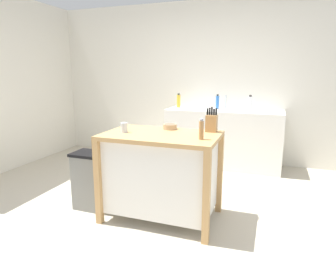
% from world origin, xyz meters
% --- Properties ---
extents(ground_plane, '(6.45, 6.45, 0.00)m').
position_xyz_m(ground_plane, '(0.00, 0.00, 0.00)').
color(ground_plane, '#BCB29E').
rests_on(ground_plane, ground).
extents(wall_back, '(5.45, 0.10, 2.60)m').
position_xyz_m(wall_back, '(0.00, 2.28, 1.30)').
color(wall_back, silver).
rests_on(wall_back, ground).
extents(wall_left, '(0.10, 2.88, 2.60)m').
position_xyz_m(wall_left, '(-2.72, 0.84, 1.30)').
color(wall_left, silver).
rests_on(wall_left, ground).
extents(kitchen_island, '(1.13, 0.71, 0.88)m').
position_xyz_m(kitchen_island, '(0.04, 0.01, 0.50)').
color(kitchen_island, tan).
rests_on(kitchen_island, ground).
extents(knife_block, '(0.11, 0.09, 0.25)m').
position_xyz_m(knife_block, '(0.49, 0.26, 0.98)').
color(knife_block, '#AD7F4C').
rests_on(knife_block, kitchen_island).
extents(bowl_ceramic_wide, '(0.15, 0.15, 0.05)m').
position_xyz_m(bowl_ceramic_wide, '(0.05, 0.25, 0.91)').
color(bowl_ceramic_wide, tan).
rests_on(bowl_ceramic_wide, kitchen_island).
extents(drinking_cup, '(0.07, 0.07, 0.10)m').
position_xyz_m(drinking_cup, '(-0.33, -0.06, 0.93)').
color(drinking_cup, silver).
rests_on(drinking_cup, kitchen_island).
extents(pepper_grinder, '(0.04, 0.04, 0.19)m').
position_xyz_m(pepper_grinder, '(0.47, -0.11, 0.98)').
color(pepper_grinder, '#AD7F4C').
rests_on(pepper_grinder, kitchen_island).
extents(trash_bin, '(0.36, 0.28, 0.63)m').
position_xyz_m(trash_bin, '(-0.76, -0.05, 0.32)').
color(trash_bin, slate).
rests_on(trash_bin, ground).
extents(sink_counter, '(1.77, 0.60, 0.90)m').
position_xyz_m(sink_counter, '(0.35, 1.93, 0.45)').
color(sink_counter, white).
rests_on(sink_counter, ground).
extents(sink_faucet, '(0.02, 0.02, 0.22)m').
position_xyz_m(sink_faucet, '(0.35, 2.07, 1.01)').
color(sink_faucet, '#B7BCC1').
rests_on(sink_faucet, sink_counter).
extents(bottle_spray_cleaner, '(0.06, 0.06, 0.23)m').
position_xyz_m(bottle_spray_cleaner, '(-0.41, 2.00, 1.01)').
color(bottle_spray_cleaner, yellow).
rests_on(bottle_spray_cleaner, sink_counter).
extents(bottle_dish_soap, '(0.07, 0.07, 0.24)m').
position_xyz_m(bottle_dish_soap, '(0.73, 1.96, 1.01)').
color(bottle_dish_soap, white).
rests_on(bottle_dish_soap, sink_counter).
extents(bottle_hand_soap, '(0.05, 0.05, 0.23)m').
position_xyz_m(bottle_hand_soap, '(0.22, 2.03, 1.01)').
color(bottle_hand_soap, blue).
rests_on(bottle_hand_soap, sink_counter).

